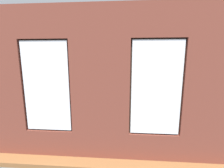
# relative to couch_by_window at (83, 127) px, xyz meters

# --- Properties ---
(ground_plane) EXTENTS (6.85, 6.51, 0.10)m
(ground_plane) POSITION_rel_couch_by_window_xyz_m (-0.58, -2.22, -0.38)
(ground_plane) COLOR brown
(brick_wall_with_windows) EXTENTS (6.25, 0.30, 3.11)m
(brick_wall_with_windows) POSITION_rel_couch_by_window_xyz_m (-0.58, 0.65, 1.21)
(brick_wall_with_windows) COLOR brown
(brick_wall_with_windows) RESTS_ON ground_plane
(white_wall_right) EXTENTS (0.10, 5.51, 3.11)m
(white_wall_right) POSITION_rel_couch_by_window_xyz_m (2.49, -2.02, 1.22)
(white_wall_right) COLOR silver
(white_wall_right) RESTS_ON ground_plane
(couch_by_window) EXTENTS (1.83, 0.87, 0.80)m
(couch_by_window) POSITION_rel_couch_by_window_xyz_m (0.00, 0.00, 0.00)
(couch_by_window) COLOR black
(couch_by_window) RESTS_ON ground_plane
(couch_left) EXTENTS (0.90, 1.93, 0.80)m
(couch_left) POSITION_rel_couch_by_window_xyz_m (-3.01, -1.56, -0.00)
(couch_left) COLOR black
(couch_left) RESTS_ON ground_plane
(coffee_table) EXTENTS (1.21, 0.78, 0.41)m
(coffee_table) POSITION_rel_couch_by_window_xyz_m (-0.75, -2.13, 0.02)
(coffee_table) COLOR olive
(coffee_table) RESTS_ON ground_plane
(cup_ceramic) EXTENTS (0.08, 0.08, 0.10)m
(cup_ceramic) POSITION_rel_couch_by_window_xyz_m (-0.60, -2.23, 0.12)
(cup_ceramic) COLOR #33567F
(cup_ceramic) RESTS_ON coffee_table
(candle_jar) EXTENTS (0.08, 0.08, 0.11)m
(candle_jar) POSITION_rel_couch_by_window_xyz_m (-0.75, -2.13, 0.13)
(candle_jar) COLOR #B7333D
(candle_jar) RESTS_ON coffee_table
(table_plant_small) EXTENTS (0.15, 0.15, 0.25)m
(table_plant_small) POSITION_rel_couch_by_window_xyz_m (-1.08, -2.27, 0.21)
(table_plant_small) COLOR #47423D
(table_plant_small) RESTS_ON coffee_table
(remote_gray) EXTENTS (0.16, 0.15, 0.02)m
(remote_gray) POSITION_rel_couch_by_window_xyz_m (-0.84, -2.02, 0.09)
(remote_gray) COLOR #59595B
(remote_gray) RESTS_ON coffee_table
(remote_black) EXTENTS (0.17, 0.06, 0.02)m
(remote_black) POSITION_rel_couch_by_window_xyz_m (-0.39, -2.02, 0.09)
(remote_black) COLOR black
(remote_black) RESTS_ON coffee_table
(media_console) EXTENTS (0.94, 0.42, 0.52)m
(media_console) POSITION_rel_couch_by_window_xyz_m (2.19, -2.79, -0.07)
(media_console) COLOR black
(media_console) RESTS_ON ground_plane
(tv_flatscreen) EXTENTS (0.95, 0.20, 0.65)m
(tv_flatscreen) POSITION_rel_couch_by_window_xyz_m (2.19, -2.80, 0.51)
(tv_flatscreen) COLOR black
(tv_flatscreen) RESTS_ON media_console
(papasan_chair) EXTENTS (1.14, 1.14, 0.71)m
(papasan_chair) POSITION_rel_couch_by_window_xyz_m (0.19, -4.28, 0.12)
(papasan_chair) COLOR olive
(papasan_chair) RESTS_ON ground_plane
(potted_plant_near_tv) EXTENTS (0.95, 0.93, 1.44)m
(potted_plant_near_tv) POSITION_rel_couch_by_window_xyz_m (1.65, -1.89, 0.53)
(potted_plant_near_tv) COLOR #9E5638
(potted_plant_near_tv) RESTS_ON ground_plane
(potted_plant_foreground_right) EXTENTS (0.87, 0.76, 1.35)m
(potted_plant_foreground_right) POSITION_rel_couch_by_window_xyz_m (1.89, -4.43, 0.21)
(potted_plant_foreground_right) COLOR beige
(potted_plant_foreground_right) RESTS_ON ground_plane
(potted_plant_between_couches) EXTENTS (1.12, 1.08, 1.45)m
(potted_plant_between_couches) POSITION_rel_couch_by_window_xyz_m (-1.36, -0.03, 0.52)
(potted_plant_between_couches) COLOR beige
(potted_plant_between_couches) RESTS_ON ground_plane
(potted_plant_corner_far_left) EXTENTS (0.78, 0.80, 1.21)m
(potted_plant_corner_far_left) POSITION_rel_couch_by_window_xyz_m (-3.16, 0.10, 0.52)
(potted_plant_corner_far_left) COLOR beige
(potted_plant_corner_far_left) RESTS_ON ground_plane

